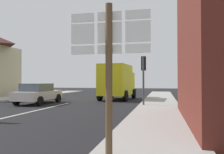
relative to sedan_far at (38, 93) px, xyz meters
name	(u,v)px	position (x,y,z in m)	size (l,w,h in m)	color
ground_plane	(56,106)	(1.96, -1.17, -0.76)	(80.00, 80.00, 0.00)	black
sidewalk_right	(158,112)	(8.59, -3.17, -0.69)	(2.54, 44.00, 0.14)	#9E9B96
lane_centre_stripe	(18,115)	(1.96, -5.17, -0.75)	(0.16, 12.00, 0.01)	silver
sedan_far	(38,93)	(0.00, 0.00, 0.00)	(1.97, 4.20, 1.47)	beige
delivery_truck	(117,81)	(4.90, 4.78, 0.89)	(2.81, 5.15, 3.05)	yellow
route_sign_post	(109,63)	(7.75, -10.47, 1.24)	(1.66, 0.14, 3.20)	brown
traffic_light_near_right	(144,69)	(7.62, -0.30, 1.63)	(0.30, 0.49, 3.23)	#47474C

